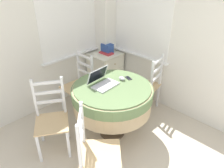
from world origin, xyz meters
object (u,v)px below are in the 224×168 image
at_px(round_dining_table, 112,97).
at_px(cell_phone, 128,78).
at_px(book_on_cabinet, 106,53).
at_px(dining_chair_camera_near, 96,152).
at_px(dining_chair_near_back_window, 79,85).
at_px(storage_box, 107,48).
at_px(dining_chair_left_flank, 52,119).
at_px(corner_cabinet, 105,71).
at_px(laptop, 103,82).
at_px(dining_chair_near_right_window, 147,85).
at_px(computer_mouse, 122,78).

distance_m(round_dining_table, cell_phone, 0.36).
height_order(round_dining_table, book_on_cabinet, round_dining_table).
height_order(dining_chair_camera_near, book_on_cabinet, dining_chair_camera_near).
distance_m(cell_phone, dining_chair_near_back_window, 0.91).
bearing_deg(storage_box, book_on_cabinet, -149.57).
relative_size(dining_chair_left_flank, book_on_cabinet, 3.94).
bearing_deg(dining_chair_left_flank, cell_phone, -19.62).
height_order(corner_cabinet, book_on_cabinet, book_on_cabinet).
bearing_deg(laptop, book_on_cabinet, 43.38).
distance_m(round_dining_table, dining_chair_camera_near, 0.84).
height_order(round_dining_table, cell_phone, cell_phone).
height_order(dining_chair_near_back_window, dining_chair_camera_near, same).
bearing_deg(dining_chair_camera_near, cell_phone, 23.25).
height_order(dining_chair_camera_near, corner_cabinet, dining_chair_camera_near).
height_order(round_dining_table, laptop, laptop).
relative_size(dining_chair_near_right_window, dining_chair_camera_near, 1.00).
bearing_deg(book_on_cabinet, dining_chair_left_flank, -158.90).
xyz_separation_m(cell_phone, dining_chair_near_back_window, (-0.24, 0.81, -0.33)).
relative_size(dining_chair_near_back_window, corner_cabinet, 1.33).
height_order(dining_chair_near_back_window, corner_cabinet, dining_chair_near_back_window).
relative_size(laptop, dining_chair_left_flank, 0.37).
height_order(computer_mouse, book_on_cabinet, computer_mouse).
relative_size(dining_chair_left_flank, storage_box, 5.04).
distance_m(corner_cabinet, book_on_cabinet, 0.38).
distance_m(computer_mouse, cell_phone, 0.10).
height_order(laptop, book_on_cabinet, laptop).
bearing_deg(book_on_cabinet, computer_mouse, -123.57).
relative_size(round_dining_table, storage_box, 5.57).
height_order(round_dining_table, storage_box, storage_box).
xyz_separation_m(round_dining_table, dining_chair_camera_near, (-0.70, -0.44, -0.17)).
relative_size(cell_phone, dining_chair_near_right_window, 0.13).
bearing_deg(book_on_cabinet, round_dining_table, -131.02).
distance_m(dining_chair_near_right_window, dining_chair_camera_near, 1.58).
bearing_deg(dining_chair_camera_near, round_dining_table, 32.16).
distance_m(computer_mouse, dining_chair_near_right_window, 0.70).
bearing_deg(storage_box, corner_cabinet, -171.77).
bearing_deg(corner_cabinet, dining_chair_near_right_window, -91.20).
bearing_deg(corner_cabinet, dining_chair_camera_near, -137.01).
relative_size(cell_phone, dining_chair_left_flank, 0.13).
bearing_deg(cell_phone, corner_cabinet, 62.30).
relative_size(round_dining_table, dining_chair_camera_near, 1.10).
xyz_separation_m(dining_chair_near_right_window, dining_chair_left_flank, (-1.54, 0.35, 0.00)).
xyz_separation_m(dining_chair_near_back_window, corner_cabinet, (0.77, 0.18, -0.09)).
distance_m(cell_phone, storage_box, 1.16).
bearing_deg(storage_box, dining_chair_near_back_window, -166.95).
distance_m(computer_mouse, dining_chair_near_back_window, 0.87).
relative_size(laptop, dining_chair_near_right_window, 0.37).
relative_size(laptop, cell_phone, 2.94).
bearing_deg(dining_chair_near_right_window, storage_box, 85.16).
bearing_deg(round_dining_table, storage_box, 48.02).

